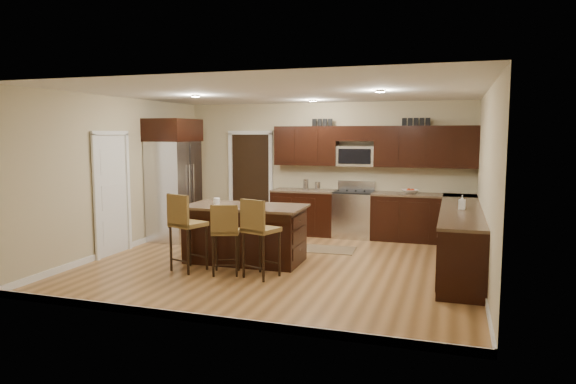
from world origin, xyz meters
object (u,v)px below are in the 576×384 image
(stool_left, at_px, (185,223))
(stool_right, at_px, (258,229))
(island, at_px, (245,235))
(stool_mid, at_px, (225,231))
(refrigerator, at_px, (174,178))
(range, at_px, (354,214))

(stool_left, distance_m, stool_right, 1.18)
(island, bearing_deg, stool_right, -57.30)
(stool_mid, height_order, stool_right, stool_right)
(stool_left, bearing_deg, stool_mid, 19.33)
(island, relative_size, stool_right, 1.68)
(stool_left, bearing_deg, island, 72.51)
(island, bearing_deg, stool_left, -127.06)
(stool_right, distance_m, refrigerator, 3.31)
(island, relative_size, stool_left, 1.64)
(stool_mid, relative_size, refrigerator, 0.45)
(stool_right, bearing_deg, stool_mid, -161.76)
(refrigerator, bearing_deg, island, -31.16)
(range, bearing_deg, island, -117.44)
(stool_right, bearing_deg, island, 142.41)
(range, xyz_separation_m, stool_mid, (-1.26, -3.35, 0.18))
(stool_left, relative_size, stool_mid, 1.12)
(island, height_order, refrigerator, refrigerator)
(island, distance_m, stool_left, 1.09)
(refrigerator, bearing_deg, stool_mid, -45.13)
(island, xyz_separation_m, stool_right, (0.56, -0.84, 0.29))
(island, bearing_deg, stool_mid, -88.14)
(range, xyz_separation_m, stool_left, (-1.92, -3.35, 0.26))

